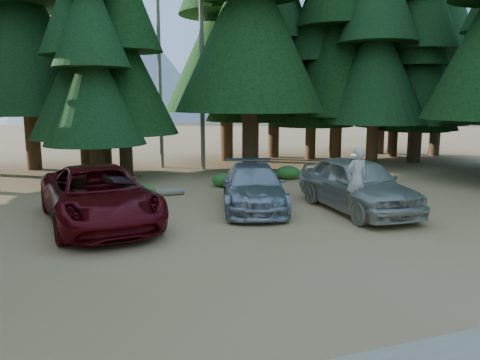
# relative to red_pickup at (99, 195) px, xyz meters

# --- Properties ---
(ground) EXTENTS (160.00, 160.00, 0.00)m
(ground) POSITION_rel_red_pickup_xyz_m (5.29, -4.49, -0.89)
(ground) COLOR olive
(ground) RESTS_ON ground
(forest_belt_north) EXTENTS (36.00, 7.00, 22.00)m
(forest_belt_north) POSITION_rel_red_pickup_xyz_m (5.29, 10.51, -0.89)
(forest_belt_north) COLOR black
(forest_belt_north) RESTS_ON ground
(snag_front) EXTENTS (0.24, 0.24, 12.00)m
(snag_front) POSITION_rel_red_pickup_xyz_m (6.09, 10.01, 5.11)
(snag_front) COLOR #6D6957
(snag_front) RESTS_ON ground
(snag_back) EXTENTS (0.20, 0.20, 10.00)m
(snag_back) POSITION_rel_red_pickup_xyz_m (4.09, 11.51, 4.11)
(snag_back) COLOR #6D6957
(snag_back) RESTS_ON ground
(mountain_peak) EXTENTS (48.00, 50.00, 28.00)m
(mountain_peak) POSITION_rel_red_pickup_xyz_m (2.70, 83.74, 11.81)
(mountain_peak) COLOR gray
(mountain_peak) RESTS_ON ground
(red_pickup) EXTENTS (3.73, 6.73, 1.78)m
(red_pickup) POSITION_rel_red_pickup_xyz_m (0.00, 0.00, 0.00)
(red_pickup) COLOR #5E080E
(red_pickup) RESTS_ON ground
(silver_minivan_center) EXTENTS (3.57, 5.64, 1.52)m
(silver_minivan_center) POSITION_rel_red_pickup_xyz_m (5.30, 0.39, -0.13)
(silver_minivan_center) COLOR #9B9DA3
(silver_minivan_center) RESTS_ON ground
(silver_minivan_right) EXTENTS (2.44, 5.60, 1.88)m
(silver_minivan_right) POSITION_rel_red_pickup_xyz_m (8.48, -1.27, 0.05)
(silver_minivan_right) COLOR #B1AB9D
(silver_minivan_right) RESTS_ON ground
(frisbee_player) EXTENTS (0.72, 0.47, 1.96)m
(frisbee_player) POSITION_rel_red_pickup_xyz_m (7.64, -2.49, 0.49)
(frisbee_player) COLOR beige
(frisbee_player) RESTS_ON ground
(log_left) EXTENTS (3.83, 0.30, 0.27)m
(log_left) POSITION_rel_red_pickup_xyz_m (1.57, 3.50, -0.75)
(log_left) COLOR #6D6957
(log_left) RESTS_ON ground
(log_mid) EXTENTS (3.19, 2.10, 0.29)m
(log_mid) POSITION_rel_red_pickup_xyz_m (8.57, 5.97, -0.75)
(log_mid) COLOR #6D6957
(log_mid) RESTS_ON ground
(log_right) EXTENTS (5.13, 1.32, 0.33)m
(log_right) POSITION_rel_red_pickup_xyz_m (11.48, 5.77, -0.73)
(log_right) COLOR #6D6957
(log_right) RESTS_ON ground
(shrub_far_left) EXTENTS (0.92, 0.92, 0.51)m
(shrub_far_left) POSITION_rel_red_pickup_xyz_m (0.40, 3.72, -0.64)
(shrub_far_left) COLOR #2D641E
(shrub_far_left) RESTS_ON ground
(shrub_left) EXTENTS (1.03, 1.03, 0.57)m
(shrub_left) POSITION_rel_red_pickup_xyz_m (1.80, 3.11, -0.61)
(shrub_left) COLOR #2D641E
(shrub_left) RESTS_ON ground
(shrub_center_left) EXTENTS (1.02, 1.02, 0.56)m
(shrub_center_left) POSITION_rel_red_pickup_xyz_m (6.17, 4.12, -0.61)
(shrub_center_left) COLOR #2D641E
(shrub_center_left) RESTS_ON ground
(shrub_center_right) EXTENTS (1.04, 1.04, 0.57)m
(shrub_center_right) POSITION_rel_red_pickup_xyz_m (5.57, 4.69, -0.61)
(shrub_center_right) COLOR #2D641E
(shrub_center_right) RESTS_ON ground
(shrub_right) EXTENTS (1.35, 1.35, 0.74)m
(shrub_right) POSITION_rel_red_pickup_xyz_m (11.22, 5.29, -0.52)
(shrub_right) COLOR #2D641E
(shrub_right) RESTS_ON ground
(shrub_far_right) EXTENTS (1.15, 1.15, 0.63)m
(shrub_far_right) POSITION_rel_red_pickup_xyz_m (9.13, 5.51, -0.57)
(shrub_far_right) COLOR #2D641E
(shrub_far_right) RESTS_ON ground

